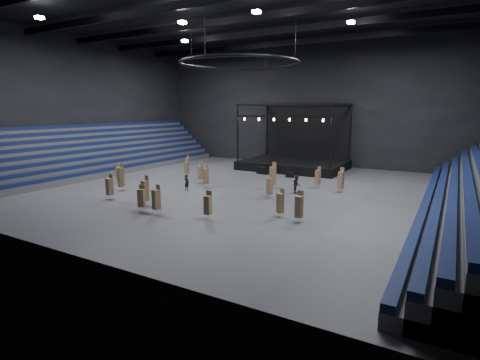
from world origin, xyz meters
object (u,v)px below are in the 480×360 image
Objects in this scene: chair_stack_11 at (318,177)px; crew_member at (297,184)px; chair_stack_7 at (270,186)px; chair_stack_6 at (280,203)px; chair_stack_3 at (273,175)px; chair_stack_14 at (187,163)px; chair_stack_1 at (201,172)px; chair_stack_8 at (206,176)px; chair_stack_4 at (299,206)px; flight_case_mid at (269,172)px; chair_stack_16 at (121,177)px; chair_stack_12 at (187,167)px; flight_case_left at (262,170)px; chair_stack_5 at (156,199)px; chair_stack_9 at (208,204)px; chair_stack_15 at (341,180)px; chair_stack_0 at (119,173)px; chair_stack_10 at (141,197)px; chair_stack_13 at (110,186)px; stage at (296,158)px; flight_case_right at (290,175)px; chair_stack_2 at (145,190)px; man_center at (187,182)px.

chair_stack_11 is 1.28× the size of crew_member.
chair_stack_6 is at bearing -50.80° from chair_stack_7.
chair_stack_14 is (-15.37, 4.79, -0.36)m from chair_stack_3.
chair_stack_1 is 0.93× the size of chair_stack_8.
chair_stack_4 is at bearing -52.94° from chair_stack_11.
flight_case_mid is 0.56× the size of crew_member.
chair_stack_12 is at bearing 101.52° from chair_stack_16.
flight_case_left is 21.62m from chair_stack_5.
chair_stack_11 is (3.60, 15.64, 0.03)m from chair_stack_9.
chair_stack_15 is at bearing -27.98° from flight_case_mid.
flight_case_left is at bearing 126.82° from chair_stack_4.
chair_stack_4 is at bearing -29.11° from chair_stack_0.
chair_stack_7 reaches higher than chair_stack_10.
chair_stack_11 is 0.98× the size of chair_stack_13.
chair_stack_11 is (10.68, 5.82, -0.08)m from chair_stack_8.
flight_case_left is (-2.09, -6.65, -1.00)m from stage.
chair_stack_11 is 0.81× the size of chair_stack_16.
chair_stack_1 is 8.99m from chair_stack_14.
chair_stack_1 is 13.38m from chair_stack_11.
chair_stack_4 is 0.99× the size of chair_stack_8.
chair_stack_13 is at bearing -118.45° from flight_case_right.
chair_stack_8 is at bearing -140.77° from chair_stack_3.
chair_stack_9 is (7.27, -0.74, -0.21)m from chair_stack_2.
chair_stack_14 reaches higher than man_center.
flight_case_mid is 0.42× the size of chair_stack_4.
chair_stack_7 is at bearing -84.52° from chair_stack_11.
stage is 6.13× the size of chair_stack_10.
chair_stack_13 is at bearing -171.27° from chair_stack_4.
flight_case_mid is 21.12m from chair_stack_13.
chair_stack_5 is 21.95m from chair_stack_14.
chair_stack_9 is at bearing -1.75° from chair_stack_16.
chair_stack_12 is at bearing 152.11° from chair_stack_4.
chair_stack_10 is at bearing -43.26° from chair_stack_14.
chair_stack_2 reaches higher than chair_stack_12.
chair_stack_14 is 12.66m from man_center.
flight_case_right is 21.52m from chair_stack_10.
chair_stack_12 is 1.02× the size of chair_stack_14.
flight_case_left is at bearing 80.15° from chair_stack_13.
chair_stack_12 is (-7.66, -6.20, 0.68)m from flight_case_left.
chair_stack_14 is (-11.23, -2.86, 0.76)m from flight_case_mid.
flight_case_left is 9.88m from chair_stack_12.
chair_stack_0 is 0.91× the size of chair_stack_7.
chair_stack_12 is at bearing -141.04° from flight_case_left.
flight_case_right is 11.71m from chair_stack_8.
flight_case_mid is at bearing 162.22° from chair_stack_15.
chair_stack_12 is at bearing -33.52° from chair_stack_14.
chair_stack_10 reaches higher than chair_stack_0.
chair_stack_2 reaches higher than chair_stack_5.
chair_stack_2 reaches higher than chair_stack_11.
chair_stack_7 is (4.74, -18.62, -0.23)m from stage.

